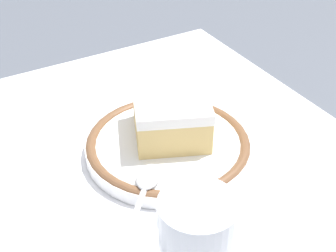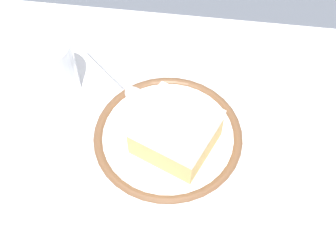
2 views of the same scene
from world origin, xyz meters
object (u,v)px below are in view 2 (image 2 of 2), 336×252
cake_slice (176,132)px  spoon (128,89)px  plate (168,138)px  cup (52,70)px

cake_slice → spoon: cake_slice is taller
cake_slice → plate: bearing=136.5°
spoon → cup: bearing=178.0°
spoon → cup: size_ratio=1.29×
spoon → cup: (-0.09, 0.00, 0.02)m
spoon → cake_slice: bearing=-45.4°
plate → cup: cup is taller
cup → spoon: bearing=-2.0°
plate → cup: bearing=157.7°
cup → plate: bearing=-22.3°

